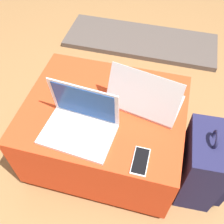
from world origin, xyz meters
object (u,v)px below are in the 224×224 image
(laptop_near, at_px, (80,123))
(backpack, at_px, (202,167))
(cell_phone, at_px, (140,161))
(laptop_far, at_px, (145,98))

(laptop_near, distance_m, backpack, 0.71)
(laptop_near, height_order, cell_phone, laptop_near)
(laptop_near, bearing_deg, backpack, 12.04)
(laptop_far, xyz_separation_m, cell_phone, (0.05, -0.34, -0.04))
(laptop_near, relative_size, laptop_far, 0.89)
(laptop_far, xyz_separation_m, backpack, (0.37, -0.16, -0.28))
(cell_phone, height_order, backpack, backpack)
(cell_phone, distance_m, backpack, 0.45)
(laptop_far, distance_m, backpack, 0.50)
(laptop_near, relative_size, cell_phone, 2.53)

